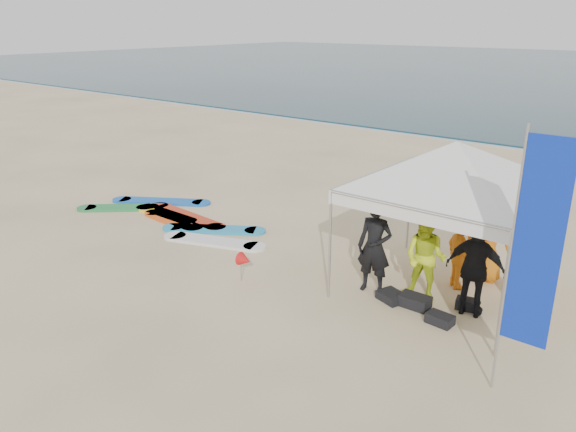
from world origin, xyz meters
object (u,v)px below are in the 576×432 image
Objects in this scene: feather_flag at (534,248)px; surfboard_spread at (176,218)px; person_orange_b at (488,238)px; canopy_tent at (457,142)px; person_orange_a at (462,251)px; person_seated at (527,289)px; marker_pennant at (245,260)px; person_black_a at (375,247)px; person_yellow at (425,258)px; person_black_b at (476,269)px.

surfboard_spread is at bearing 168.38° from feather_flag.
person_orange_b is 4.12m from feather_flag.
person_orange_b is at bearing 67.57° from canopy_tent.
person_orange_a reaches higher than surfboard_spread.
person_seated is at bearing 132.78° from person_orange_b.
person_orange_b is 4.93m from marker_pennant.
feather_flag is 6.07× the size of marker_pennant.
person_black_a is 1.76m from person_orange_a.
person_yellow is at bearing 112.07° from person_orange_a.
person_yellow is 0.44× the size of feather_flag.
surfboard_spread is (-8.18, 0.07, -0.87)m from person_black_b.
person_orange_a is 2.25m from canopy_tent.
person_black_b is (1.89, 0.29, -0.03)m from person_black_a.
person_black_a is at bearing -142.68° from canopy_tent.
person_black_b reaches higher than person_orange_a.
feather_flag reaches higher than person_black_b.
surfboard_spread is (-8.93, -0.57, -0.46)m from person_seated.
person_black_a is 2.61m from marker_pennant.
person_orange_b is (0.26, 0.67, 0.12)m from person_orange_a.
person_seated is at bearing 15.40° from person_yellow.
person_black_b is 1.62m from person_orange_b.
person_orange_b is 0.47× the size of feather_flag.
canopy_tent reaches higher than person_yellow.
marker_pennant is at bearing 33.60° from person_orange_b.
person_yellow reaches higher than marker_pennant.
person_orange_b is (1.53, 1.87, -0.02)m from person_black_a.
person_orange_b reaches higher than surfboard_spread.
person_orange_b is (-0.36, 1.58, 0.01)m from person_black_b.
person_black_a reaches higher than person_yellow.
person_yellow is 0.93× the size of person_orange_b.
person_black_a is 2.42m from person_orange_b.
feather_flag is at bearing 109.50° from person_orange_b.
person_orange_a is 0.86× the size of person_orange_b.
marker_pennant is (-3.48, -2.52, -0.29)m from person_orange_a.
person_yellow is at bearing 140.48° from feather_flag.
person_seated is at bearing 103.46° from feather_flag.
person_yellow is 3.35m from feather_flag.
person_black_a is 0.41× the size of canopy_tent.
person_yellow is 1.72× the size of person_seated.
person_orange_b is 2.37m from canopy_tent.
marker_pennant is at bearing -147.03° from canopy_tent.
canopy_tent is at bearing 131.37° from feather_flag.
person_seated is at bearing -146.15° from person_black_b.
marker_pennant is at bearing 94.26° from person_seated.
person_black_a is 1.91m from person_black_b.
feather_flag is at bearing 173.00° from person_seated.
person_seated is 2.95m from canopy_tent.
marker_pennant is 0.11× the size of surfboard_spread.
person_seated reaches higher than surfboard_spread.
person_yellow is 0.96m from person_orange_a.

